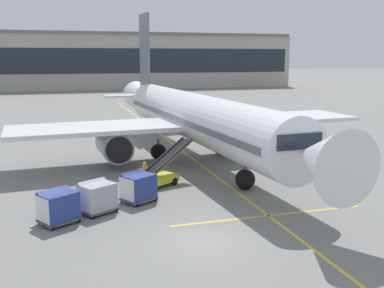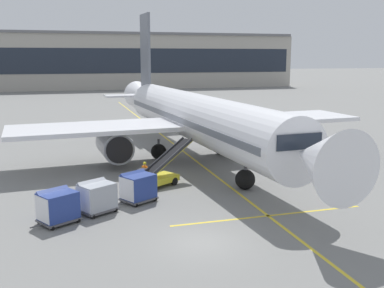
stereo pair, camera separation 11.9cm
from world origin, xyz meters
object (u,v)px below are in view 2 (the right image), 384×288
(baggage_cart_third, at_px, (57,206))
(ground_crew_by_loader, at_px, (145,172))
(baggage_cart_lead, at_px, (138,187))
(belt_loader, at_px, (158,174))
(baggage_cart_second, at_px, (96,196))
(safety_cone_wingtip, at_px, (118,161))
(parked_airplane, at_px, (194,117))
(ground_crew_by_carts, at_px, (145,186))
(safety_cone_engine_keepout, at_px, (146,171))

(baggage_cart_third, distance_m, ground_crew_by_loader, 8.49)
(baggage_cart_lead, bearing_deg, ground_crew_by_loader, 72.66)
(belt_loader, xyz_separation_m, baggage_cart_second, (-4.62, -4.45, 0.12))
(safety_cone_wingtip, bearing_deg, belt_loader, -75.41)
(parked_airplane, bearing_deg, belt_loader, -122.84)
(parked_airplane, height_order, baggage_cart_lead, parked_airplane)
(belt_loader, relative_size, ground_crew_by_carts, 2.92)
(belt_loader, distance_m, ground_crew_by_carts, 3.56)
(belt_loader, height_order, ground_crew_by_loader, belt_loader)
(belt_loader, height_order, baggage_cart_lead, belt_loader)
(ground_crew_by_carts, bearing_deg, safety_cone_engine_keepout, 79.33)
(baggage_cart_third, distance_m, safety_cone_engine_keepout, 10.97)
(ground_crew_by_loader, bearing_deg, baggage_cart_second, -127.93)
(baggage_cart_lead, bearing_deg, baggage_cart_second, -153.66)
(baggage_cart_lead, distance_m, ground_crew_by_carts, 0.46)
(baggage_cart_third, relative_size, ground_crew_by_carts, 1.58)
(ground_crew_by_carts, bearing_deg, ground_crew_by_loader, 79.82)
(ground_crew_by_carts, bearing_deg, baggage_cart_second, -158.63)
(parked_airplane, distance_m, baggage_cart_lead, 13.14)
(belt_loader, distance_m, safety_cone_engine_keepout, 3.22)
(safety_cone_engine_keepout, bearing_deg, baggage_cart_second, -119.63)
(baggage_cart_third, bearing_deg, parked_airplane, 48.44)
(ground_crew_by_loader, height_order, safety_cone_engine_keepout, ground_crew_by_loader)
(baggage_cart_second, distance_m, safety_cone_engine_keepout, 8.79)
(baggage_cart_third, bearing_deg, ground_crew_by_carts, 24.11)
(belt_loader, distance_m, ground_crew_by_loader, 0.94)
(baggage_cart_lead, bearing_deg, safety_cone_engine_keepout, 75.27)
(ground_crew_by_loader, relative_size, safety_cone_engine_keepout, 2.39)
(baggage_cart_third, xyz_separation_m, safety_cone_engine_keepout, (6.55, 8.78, -0.64))
(belt_loader, xyz_separation_m, safety_cone_engine_keepout, (-0.29, 3.17, -0.53))
(parked_airplane, relative_size, baggage_cart_third, 15.37)
(baggage_cart_third, xyz_separation_m, safety_cone_wingtip, (4.93, 12.92, -0.69))
(ground_crew_by_carts, height_order, safety_cone_engine_keepout, ground_crew_by_carts)
(baggage_cart_lead, bearing_deg, baggage_cart_third, -153.00)
(baggage_cart_lead, bearing_deg, ground_crew_by_carts, -12.82)
(belt_loader, xyz_separation_m, safety_cone_wingtip, (-1.90, 7.31, -0.58))
(parked_airplane, height_order, ground_crew_by_carts, parked_airplane)
(baggage_cart_lead, height_order, safety_cone_wingtip, baggage_cart_lead)
(belt_loader, bearing_deg, ground_crew_by_loader, 154.61)
(belt_loader, bearing_deg, safety_cone_engine_keepout, 95.21)
(baggage_cart_lead, bearing_deg, belt_loader, 58.14)
(baggage_cart_lead, relative_size, ground_crew_by_loader, 1.58)
(baggage_cart_third, relative_size, safety_cone_wingtip, 4.37)
(baggage_cart_third, bearing_deg, safety_cone_engine_keepout, 53.31)
(ground_crew_by_carts, distance_m, safety_cone_wingtip, 10.56)
(parked_airplane, height_order, baggage_cart_second, parked_airplane)
(ground_crew_by_carts, distance_m, safety_cone_engine_keepout, 6.54)
(belt_loader, height_order, safety_cone_engine_keepout, belt_loader)
(parked_airplane, relative_size, safety_cone_wingtip, 67.11)
(parked_airplane, relative_size, belt_loader, 8.29)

